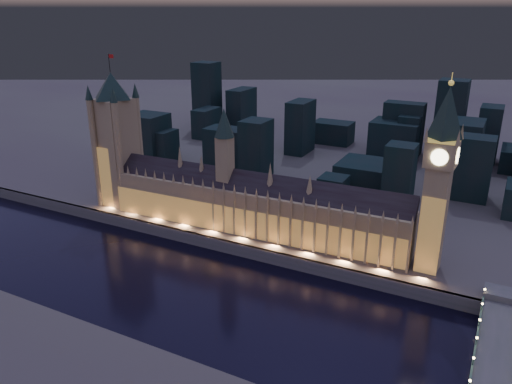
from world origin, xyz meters
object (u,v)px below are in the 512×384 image
at_px(victoria_tower, 116,133).
at_px(elizabeth_tower, 440,166).
at_px(palace_of_westminster, 251,204).
at_px(westminster_bridge, 494,362).

bearing_deg(victoria_tower, elizabeth_tower, 0.00).
relative_size(palace_of_westminster, elizabeth_tower, 1.89).
bearing_deg(elizabeth_tower, palace_of_westminster, -179.91).
distance_m(victoria_tower, westminster_bridge, 270.14).
height_order(palace_of_westminster, victoria_tower, victoria_tower).
distance_m(victoria_tower, elizabeth_tower, 218.10).
bearing_deg(westminster_bridge, victoria_tower, 165.69).
bearing_deg(palace_of_westminster, elizabeth_tower, 0.09).
height_order(elizabeth_tower, westminster_bridge, elizabeth_tower).
xyz_separation_m(palace_of_westminster, elizabeth_tower, (109.77, 0.18, 41.04)).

